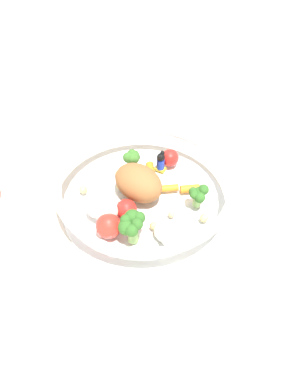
% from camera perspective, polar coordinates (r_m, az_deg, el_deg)
% --- Properties ---
extents(ground_plane, '(2.40, 2.40, 0.00)m').
position_cam_1_polar(ground_plane, '(0.60, 0.08, -2.60)').
color(ground_plane, silver).
extents(food_container, '(0.24, 0.24, 0.06)m').
position_cam_1_polar(food_container, '(0.58, -0.54, -0.50)').
color(food_container, white).
rests_on(food_container, ground_plane).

